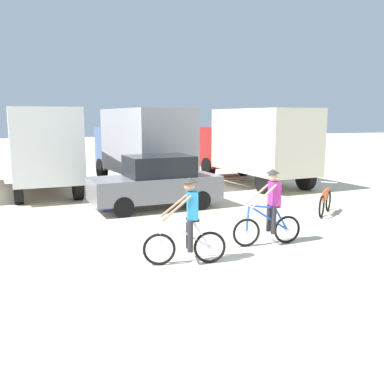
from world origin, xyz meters
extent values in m
plane|color=beige|center=(0.00, 0.00, 0.00)|extent=(120.00, 120.00, 0.00)
cube|color=white|center=(-3.35, 11.35, 2.00)|extent=(2.71, 5.33, 2.70)
cube|color=#B21E1E|center=(-3.55, 14.74, 1.50)|extent=(2.29, 1.63, 2.00)
cube|color=black|center=(-3.59, 15.44, 1.85)|extent=(2.03, 0.20, 0.80)
cylinder|color=black|center=(-4.56, 14.58, 0.50)|extent=(0.38, 1.02, 1.00)
cylinder|color=black|center=(-2.53, 14.70, 0.50)|extent=(0.38, 1.02, 1.00)
cylinder|color=black|center=(-4.27, 9.60, 0.50)|extent=(0.38, 1.02, 1.00)
cylinder|color=black|center=(-2.23, 9.72, 0.50)|extent=(0.38, 1.02, 1.00)
cube|color=#9E9EA3|center=(0.84, 11.69, 2.00)|extent=(3.11, 5.49, 2.70)
cube|color=#4C6B9E|center=(0.35, 15.05, 1.50)|extent=(2.39, 1.80, 2.00)
cube|color=black|center=(0.25, 15.75, 1.85)|extent=(2.01, 0.37, 0.80)
cylinder|color=black|center=(-0.64, 14.81, 0.50)|extent=(0.46, 1.04, 1.00)
cylinder|color=black|center=(1.38, 15.10, 0.50)|extent=(0.46, 1.04, 1.00)
cylinder|color=black|center=(0.07, 9.87, 0.50)|extent=(0.46, 1.04, 1.00)
cylinder|color=black|center=(2.09, 10.16, 0.50)|extent=(0.46, 1.04, 1.00)
cube|color=beige|center=(5.74, 10.32, 2.00)|extent=(2.83, 5.38, 2.70)
cube|color=#B21E1E|center=(5.45, 13.71, 1.50)|extent=(2.32, 1.68, 2.00)
cube|color=black|center=(5.39, 14.41, 1.85)|extent=(2.02, 0.25, 0.80)
cylinder|color=black|center=(4.44, 13.53, 0.50)|extent=(0.40, 1.02, 1.00)
cylinder|color=black|center=(6.48, 13.70, 0.50)|extent=(0.40, 1.02, 1.00)
cylinder|color=black|center=(4.86, 8.55, 0.50)|extent=(0.40, 1.02, 1.00)
cylinder|color=black|center=(6.89, 8.72, 0.50)|extent=(0.40, 1.02, 1.00)
cube|color=slate|center=(0.03, 7.20, 0.70)|extent=(4.32, 2.08, 0.76)
cube|color=black|center=(0.18, 7.21, 1.42)|extent=(2.22, 1.76, 0.68)
cylinder|color=black|center=(-1.20, 6.32, 0.32)|extent=(0.66, 0.27, 0.64)
cylinder|color=black|center=(-1.33, 7.88, 0.32)|extent=(0.66, 0.27, 0.64)
cylinder|color=black|center=(1.39, 6.52, 0.32)|extent=(0.66, 0.27, 0.64)
cylinder|color=black|center=(1.27, 8.08, 0.32)|extent=(0.66, 0.27, 0.64)
torus|color=black|center=(-1.32, 1.77, 0.34)|extent=(0.68, 0.20, 0.68)
cylinder|color=silver|center=(-1.32, 1.77, 0.34)|extent=(0.09, 0.09, 0.08)
torus|color=black|center=(-0.29, 1.55, 0.34)|extent=(0.68, 0.20, 0.68)
cylinder|color=silver|center=(-0.29, 1.55, 0.34)|extent=(0.09, 0.09, 0.08)
cylinder|color=silver|center=(-0.78, 1.66, 0.66)|extent=(1.01, 0.26, 0.68)
cylinder|color=silver|center=(-0.95, 1.69, 0.94)|extent=(0.66, 0.19, 0.13)
cylinder|color=silver|center=(-0.46, 1.59, 0.62)|extent=(0.39, 0.13, 0.59)
cylinder|color=silver|center=(-1.29, 1.77, 0.66)|extent=(0.11, 0.07, 0.64)
cylinder|color=silver|center=(-1.27, 1.76, 0.98)|extent=(0.14, 0.52, 0.04)
cube|color=black|center=(-0.63, 1.62, 0.93)|extent=(0.26, 0.17, 0.06)
cube|color=teal|center=(-0.65, 1.63, 1.24)|extent=(0.26, 0.35, 0.56)
sphere|color=#A87A5B|center=(-0.71, 1.64, 1.64)|extent=(0.22, 0.22, 0.22)
cone|color=#333333|center=(-0.71, 1.64, 1.77)|extent=(0.32, 0.32, 0.10)
cylinder|color=#26262B|center=(-0.73, 1.51, 0.63)|extent=(0.12, 0.12, 0.66)
cylinder|color=#26262B|center=(-0.68, 1.77, 0.63)|extent=(0.12, 0.12, 0.66)
cylinder|color=#A87A5B|center=(-1.01, 1.52, 1.23)|extent=(0.63, 0.14, 0.53)
cylinder|color=#A87A5B|center=(-0.94, 1.88, 1.23)|extent=(0.62, 0.22, 0.53)
torus|color=black|center=(0.95, 2.34, 0.34)|extent=(0.68, 0.11, 0.68)
cylinder|color=silver|center=(0.95, 2.34, 0.34)|extent=(0.09, 0.09, 0.08)
torus|color=black|center=(2.00, 2.26, 0.34)|extent=(0.68, 0.11, 0.68)
cylinder|color=silver|center=(2.00, 2.26, 0.34)|extent=(0.09, 0.09, 0.08)
cylinder|color=blue|center=(1.50, 2.30, 0.66)|extent=(1.03, 0.13, 0.68)
cylinder|color=blue|center=(1.33, 2.31, 0.94)|extent=(0.66, 0.10, 0.13)
cylinder|color=blue|center=(1.83, 2.27, 0.62)|extent=(0.39, 0.08, 0.59)
cylinder|color=blue|center=(0.98, 2.34, 0.66)|extent=(0.10, 0.06, 0.64)
cylinder|color=silver|center=(1.00, 2.34, 0.98)|extent=(0.08, 0.52, 0.04)
cube|color=black|center=(1.66, 2.29, 0.93)|extent=(0.25, 0.14, 0.06)
cube|color=#AD2D8C|center=(1.64, 2.29, 1.24)|extent=(0.22, 0.33, 0.56)
sphere|color=tan|center=(1.58, 2.29, 1.64)|extent=(0.22, 0.22, 0.22)
cone|color=#333333|center=(1.58, 2.29, 1.77)|extent=(0.32, 0.32, 0.10)
cylinder|color=#26262B|center=(1.57, 2.16, 0.63)|extent=(0.12, 0.12, 0.66)
cylinder|color=#26262B|center=(1.59, 2.42, 0.63)|extent=(0.12, 0.12, 0.66)
cylinder|color=tan|center=(1.29, 2.14, 1.23)|extent=(0.63, 0.06, 0.53)
cylinder|color=tan|center=(1.31, 2.49, 1.23)|extent=(0.63, 0.14, 0.53)
torus|color=black|center=(5.21, 4.97, 0.34)|extent=(0.54, 0.51, 0.68)
torus|color=black|center=(4.44, 4.26, 0.34)|extent=(0.54, 0.51, 0.68)
cube|color=#E05119|center=(4.83, 4.62, 0.62)|extent=(0.68, 0.63, 0.36)
cylinder|color=silver|center=(5.18, 4.94, 0.95)|extent=(0.37, 0.39, 0.04)
cube|color=#4C5199|center=(-1.30, 7.41, 0.33)|extent=(0.90, 0.88, 0.65)
camera|label=1|loc=(-3.55, -6.49, 3.02)|focal=40.56mm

